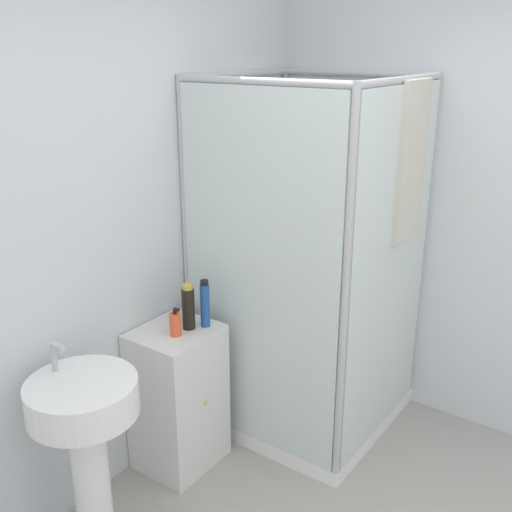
{
  "coord_description": "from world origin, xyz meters",
  "views": [
    {
      "loc": [
        -1.59,
        -0.43,
        2.15
      ],
      "look_at": [
        0.53,
        1.08,
        1.22
      ],
      "focal_mm": 42.0,
      "sensor_mm": 36.0,
      "label": 1
    }
  ],
  "objects_px": {
    "shampoo_bottle_tall_black": "(188,307)",
    "sink": "(86,428)",
    "soap_dispenser": "(175,324)",
    "shampoo_bottle_blue": "(205,304)"
  },
  "relations": [
    {
      "from": "sink",
      "to": "soap_dispenser",
      "type": "xyz_separation_m",
      "value": [
        0.62,
        0.05,
        0.22
      ]
    },
    {
      "from": "soap_dispenser",
      "to": "shampoo_bottle_tall_black",
      "type": "height_order",
      "value": "shampoo_bottle_tall_black"
    },
    {
      "from": "soap_dispenser",
      "to": "shampoo_bottle_tall_black",
      "type": "distance_m",
      "value": 0.11
    },
    {
      "from": "soap_dispenser",
      "to": "sink",
      "type": "bearing_deg",
      "value": -175.03
    },
    {
      "from": "soap_dispenser",
      "to": "shampoo_bottle_blue",
      "type": "distance_m",
      "value": 0.18
    },
    {
      "from": "sink",
      "to": "soap_dispenser",
      "type": "relative_size",
      "value": 6.57
    },
    {
      "from": "shampoo_bottle_tall_black",
      "to": "shampoo_bottle_blue",
      "type": "xyz_separation_m",
      "value": [
        0.07,
        -0.05,
        0.01
      ]
    },
    {
      "from": "shampoo_bottle_tall_black",
      "to": "sink",
      "type": "bearing_deg",
      "value": -175.82
    },
    {
      "from": "sink",
      "to": "shampoo_bottle_tall_black",
      "type": "distance_m",
      "value": 0.77
    },
    {
      "from": "shampoo_bottle_blue",
      "to": "shampoo_bottle_tall_black",
      "type": "bearing_deg",
      "value": 142.81
    }
  ]
}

